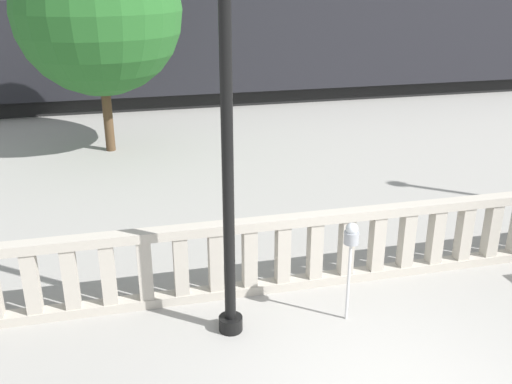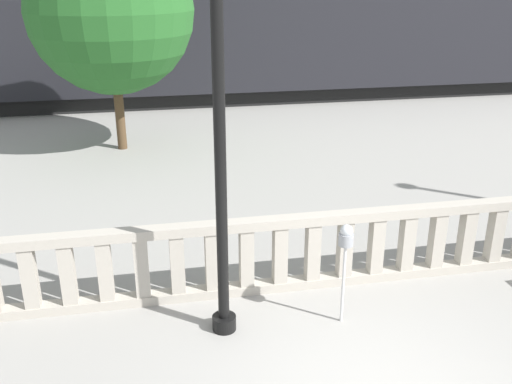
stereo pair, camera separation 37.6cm
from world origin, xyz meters
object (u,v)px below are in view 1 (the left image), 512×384
object	(u,v)px
parking_meter	(351,241)
train_near	(182,48)
train_far	(169,26)
lamppost	(225,41)
tree_left	(98,11)

from	to	relation	value
parking_meter	train_near	size ratio (longest dim) A/B	0.05
train_near	train_far	distance (m)	10.36
parking_meter	train_near	xyz separation A→B (m)	(-0.45, 14.61, 0.72)
train_far	lamppost	bearing A→B (deg)	-93.90
lamppost	train_near	world-z (taller)	lamppost
train_far	tree_left	xyz separation A→B (m)	(-3.21, -16.00, 1.82)
lamppost	train_far	xyz separation A→B (m)	(1.69, 24.83, -2.03)
train_near	train_far	world-z (taller)	train_near
lamppost	train_far	distance (m)	24.97
parking_meter	train_near	distance (m)	14.63
lamppost	train_far	bearing A→B (deg)	86.10
tree_left	parking_meter	bearing A→B (deg)	-70.70
train_near	train_far	xyz separation A→B (m)	(0.53, 10.34, -0.15)
train_near	tree_left	bearing A→B (deg)	-115.41
lamppost	tree_left	xyz separation A→B (m)	(-1.52, 8.83, -0.21)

